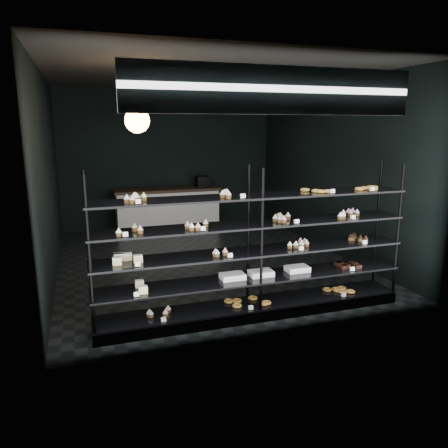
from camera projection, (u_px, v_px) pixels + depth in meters
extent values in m
cube|color=black|center=(204.00, 260.00, 7.91)|extent=(5.00, 6.00, 0.01)
cube|color=black|center=(202.00, 75.00, 7.20)|extent=(5.00, 6.00, 0.01)
cube|color=black|center=(169.00, 159.00, 10.33)|extent=(5.00, 0.01, 3.20)
cube|color=black|center=(277.00, 199.00, 4.78)|extent=(5.00, 0.01, 3.20)
cube|color=black|center=(48.00, 177.00, 6.79)|extent=(0.01, 6.00, 3.20)
cube|color=black|center=(329.00, 168.00, 8.32)|extent=(0.01, 6.00, 3.20)
cube|color=black|center=(254.00, 310.00, 5.62)|extent=(4.00, 0.50, 0.12)
cylinder|color=black|center=(90.00, 261.00, 4.61)|extent=(0.04, 0.04, 1.85)
cylinder|color=black|center=(89.00, 250.00, 5.01)|extent=(0.04, 0.04, 1.85)
cylinder|color=black|center=(262.00, 246.00, 5.21)|extent=(0.04, 0.04, 1.85)
cylinder|color=black|center=(248.00, 237.00, 5.62)|extent=(0.04, 0.04, 1.85)
cylinder|color=black|center=(398.00, 233.00, 5.81)|extent=(0.04, 0.04, 1.85)
cylinder|color=black|center=(377.00, 226.00, 6.22)|extent=(0.04, 0.04, 1.85)
cube|color=black|center=(254.00, 304.00, 5.60)|extent=(4.00, 0.50, 0.03)
cube|color=black|center=(254.00, 278.00, 5.52)|extent=(4.00, 0.50, 0.02)
cube|color=black|center=(254.00, 252.00, 5.44)|extent=(4.00, 0.50, 0.02)
cube|color=black|center=(255.00, 224.00, 5.36)|extent=(4.00, 0.50, 0.02)
cube|color=black|center=(255.00, 196.00, 5.29)|extent=(4.00, 0.50, 0.02)
cube|color=white|center=(142.00, 202.00, 4.69)|extent=(0.06, 0.04, 0.06)
cube|color=white|center=(240.00, 196.00, 5.03)|extent=(0.06, 0.04, 0.06)
cube|color=white|center=(331.00, 192.00, 5.40)|extent=(0.05, 0.04, 0.06)
cube|color=white|center=(372.00, 189.00, 5.58)|extent=(0.06, 0.04, 0.06)
cube|color=white|center=(126.00, 234.00, 4.71)|extent=(0.06, 0.04, 0.06)
cube|color=white|center=(206.00, 228.00, 4.98)|extent=(0.05, 0.04, 0.06)
cube|color=white|center=(296.00, 222.00, 5.33)|extent=(0.06, 0.04, 0.06)
cube|color=white|center=(355.00, 217.00, 5.59)|extent=(0.06, 0.04, 0.06)
cube|color=white|center=(134.00, 265.00, 4.81)|extent=(0.06, 0.04, 0.06)
cube|color=white|center=(231.00, 255.00, 5.15)|extent=(0.06, 0.04, 0.06)
cube|color=white|center=(303.00, 248.00, 5.44)|extent=(0.05, 0.04, 0.06)
cube|color=white|center=(362.00, 243.00, 5.71)|extent=(0.06, 0.04, 0.06)
cube|color=white|center=(139.00, 294.00, 4.90)|extent=(0.06, 0.04, 0.06)
cube|color=white|center=(354.00, 269.00, 5.76)|extent=(0.06, 0.04, 0.06)
cube|color=white|center=(160.00, 320.00, 5.04)|extent=(0.06, 0.04, 0.06)
cube|color=white|center=(253.00, 307.00, 5.40)|extent=(0.06, 0.04, 0.06)
cube|color=white|center=(344.00, 295.00, 5.80)|extent=(0.06, 0.04, 0.06)
cube|color=#0C173D|center=(276.00, 90.00, 4.59)|extent=(3.20, 0.04, 0.45)
cube|color=white|center=(277.00, 90.00, 4.58)|extent=(3.30, 0.02, 0.50)
cylinder|color=black|center=(136.00, 85.00, 5.71)|extent=(0.01, 0.01, 0.56)
sphere|color=#EB9752|center=(137.00, 121.00, 5.81)|extent=(0.33, 0.33, 0.33)
cube|color=silver|center=(168.00, 211.00, 10.07)|extent=(2.31, 0.60, 0.92)
cube|color=black|center=(167.00, 190.00, 9.96)|extent=(2.40, 0.65, 0.06)
cube|color=black|center=(203.00, 182.00, 10.19)|extent=(0.30, 0.30, 0.25)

